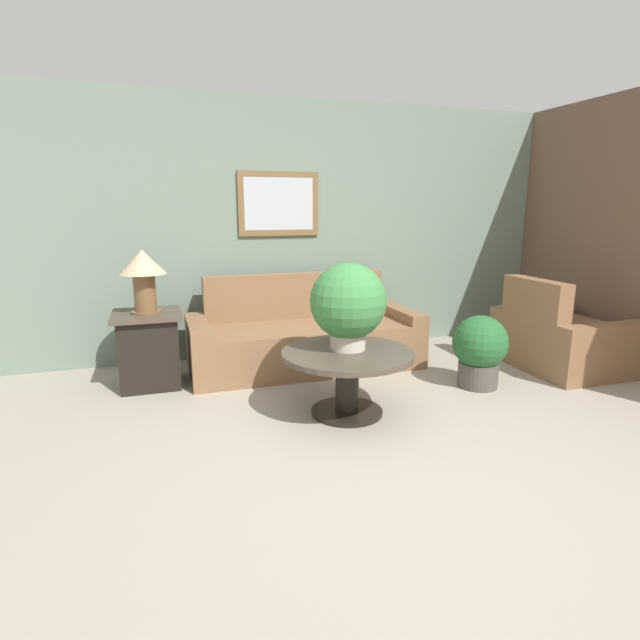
% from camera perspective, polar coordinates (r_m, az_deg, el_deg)
% --- Properties ---
extents(ground_plane, '(20.00, 20.00, 0.00)m').
position_cam_1_polar(ground_plane, '(3.06, 11.42, -17.41)').
color(ground_plane, gray).
extents(wall_back, '(7.85, 0.09, 2.60)m').
position_cam_1_polar(wall_back, '(5.30, -3.37, 10.31)').
color(wall_back, slate).
rests_on(wall_back, ground_plane).
extents(wall_right, '(0.06, 4.81, 2.60)m').
position_cam_1_polar(wall_right, '(5.68, 31.70, 8.59)').
color(wall_right, brown).
rests_on(wall_right, ground_plane).
extents(couch_main, '(2.20, 0.87, 0.88)m').
position_cam_1_polar(couch_main, '(4.88, -1.83, -2.05)').
color(couch_main, brown).
rests_on(couch_main, ground_plane).
extents(armchair, '(0.94, 1.12, 0.88)m').
position_cam_1_polar(armchair, '(5.37, 25.83, -2.02)').
color(armchair, brown).
rests_on(armchair, ground_plane).
extents(coffee_table, '(0.98, 0.98, 0.49)m').
position_cam_1_polar(coffee_table, '(3.73, 3.14, -5.57)').
color(coffee_table, black).
rests_on(coffee_table, ground_plane).
extents(side_table, '(0.57, 0.57, 0.65)m').
position_cam_1_polar(side_table, '(4.58, -18.93, -3.11)').
color(side_table, black).
rests_on(side_table, ground_plane).
extents(table_lamp, '(0.38, 0.38, 0.54)m').
position_cam_1_polar(table_lamp, '(4.45, -19.55, 5.29)').
color(table_lamp, brown).
rests_on(table_lamp, side_table).
extents(potted_plant_on_table, '(0.57, 0.57, 0.65)m').
position_cam_1_polar(potted_plant_on_table, '(3.67, 3.24, 1.91)').
color(potted_plant_on_table, beige).
rests_on(potted_plant_on_table, coffee_table).
extents(potted_plant_floor, '(0.47, 0.47, 0.63)m').
position_cam_1_polar(potted_plant_floor, '(4.51, 17.78, -3.16)').
color(potted_plant_floor, '#4C4742').
rests_on(potted_plant_floor, ground_plane).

